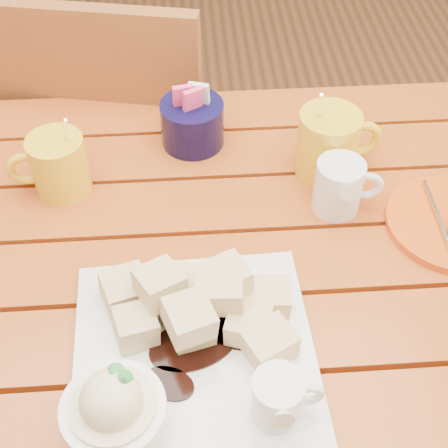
{
  "coord_description": "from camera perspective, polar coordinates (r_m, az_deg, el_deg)",
  "views": [
    {
      "loc": [
        0.0,
        -0.53,
        1.4
      ],
      "look_at": [
        0.04,
        0.01,
        0.82
      ],
      "focal_mm": 50.0,
      "sensor_mm": 36.0,
      "label": 1
    }
  ],
  "objects": [
    {
      "name": "table",
      "position": [
        0.93,
        -2.57,
        -7.96
      ],
      "size": [
        1.2,
        0.79,
        0.75
      ],
      "color": "#943213",
      "rests_on": "ground"
    },
    {
      "name": "dessert_plate",
      "position": [
        0.72,
        -3.88,
        -11.84
      ],
      "size": [
        0.29,
        0.29,
        0.11
      ],
      "rotation": [
        0.0,
        0.0,
        0.04
      ],
      "color": "white",
      "rests_on": "table"
    },
    {
      "name": "coffee_mug_left",
      "position": [
        0.94,
        -15.0,
        5.29
      ],
      "size": [
        0.12,
        0.08,
        0.14
      ],
      "rotation": [
        0.0,
        0.0,
        0.11
      ],
      "color": "yellow",
      "rests_on": "table"
    },
    {
      "name": "coffee_mug_right",
      "position": [
        0.95,
        9.62,
        7.37
      ],
      "size": [
        0.13,
        0.09,
        0.15
      ],
      "rotation": [
        0.0,
        0.0,
        0.12
      ],
      "color": "yellow",
      "rests_on": "table"
    },
    {
      "name": "cream_pitcher",
      "position": [
        0.9,
        10.57,
        3.47
      ],
      "size": [
        0.1,
        0.08,
        0.08
      ],
      "rotation": [
        0.0,
        0.0,
        -0.1
      ],
      "color": "white",
      "rests_on": "table"
    },
    {
      "name": "sugar_caddy",
      "position": [
        1.0,
        -2.91,
        9.27
      ],
      "size": [
        0.1,
        0.1,
        0.11
      ],
      "color": "black",
      "rests_on": "table"
    },
    {
      "name": "chair_far",
      "position": [
        1.38,
        -10.06,
        6.22
      ],
      "size": [
        0.51,
        0.51,
        0.92
      ],
      "rotation": [
        0.0,
        0.0,
        2.94
      ],
      "color": "brown",
      "rests_on": "ground"
    }
  ]
}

